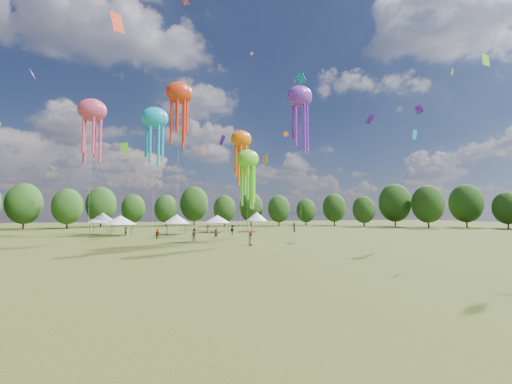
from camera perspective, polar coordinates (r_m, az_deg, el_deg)
name	(u,v)px	position (r m, az deg, el deg)	size (l,w,h in m)	color
ground	(366,303)	(16.19, 18.89, -18.17)	(300.00, 300.00, 0.00)	#384416
spectator_near	(194,235)	(49.20, -10.96, -7.44)	(0.87, 0.68, 1.79)	gray
spectators_far	(232,231)	(59.20, -4.20, -6.91)	(34.81, 28.95, 1.92)	gray
festival_tents	(176,218)	(67.01, -14.03, -4.58)	(36.56, 10.85, 4.35)	#47474C
show_kites	(221,118)	(61.78, -6.23, 12.89)	(45.65, 25.76, 32.46)	#19A2D5
small_kites	(222,73)	(60.99, -6.07, 20.31)	(73.73, 57.27, 46.26)	#19A2D5
treeline	(176,202)	(75.32, -13.99, -1.81)	(201.57, 95.24, 13.43)	#38281C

